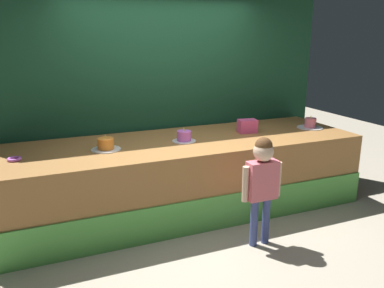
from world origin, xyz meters
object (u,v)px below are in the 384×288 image
at_px(child_figure, 262,177).
at_px(cake_left, 106,145).
at_px(donut, 14,159).
at_px(cake_center, 184,137).
at_px(pink_box, 247,126).
at_px(cake_right, 310,124).

relative_size(child_figure, cake_left, 3.53).
bearing_deg(donut, child_figure, -24.70).
xyz_separation_m(cake_left, cake_center, (0.90, -0.00, 0.00)).
bearing_deg(cake_left, child_figure, -38.74).
relative_size(child_figure, pink_box, 4.89).
xyz_separation_m(donut, cake_left, (0.90, 0.03, 0.04)).
relative_size(donut, cake_right, 0.40).
relative_size(pink_box, cake_center, 0.84).
xyz_separation_m(cake_left, cake_right, (2.70, -0.00, -0.00)).
distance_m(child_figure, cake_left, 1.68).
xyz_separation_m(pink_box, cake_right, (0.90, -0.10, -0.03)).
xyz_separation_m(cake_center, cake_right, (1.80, -0.00, -0.00)).
bearing_deg(cake_left, cake_center, -0.01).
bearing_deg(cake_left, pink_box, 3.22).
bearing_deg(cake_right, donut, -179.54).
bearing_deg(child_figure, cake_center, 111.00).
bearing_deg(donut, pink_box, 2.82).
xyz_separation_m(pink_box, cake_center, (-0.90, -0.10, -0.03)).
height_order(child_figure, donut, child_figure).
xyz_separation_m(pink_box, cake_left, (-1.80, -0.10, -0.03)).
height_order(child_figure, cake_right, child_figure).
bearing_deg(cake_center, cake_left, 179.99).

